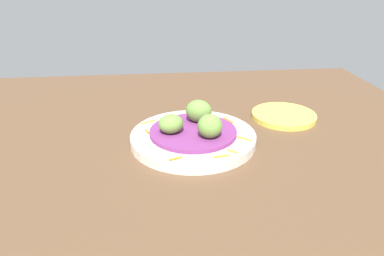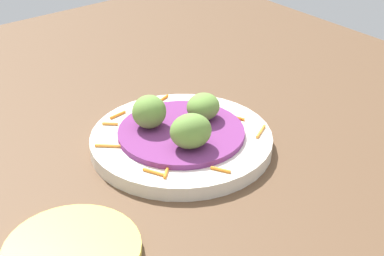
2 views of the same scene
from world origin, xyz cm
name	(u,v)px [view 2 (image 2 of 2)]	position (x,y,z in cm)	size (l,w,h in cm)	color
table_surface	(153,138)	(0.00, 0.00, 1.00)	(110.00, 110.00, 2.00)	brown
main_plate	(181,141)	(0.79, -5.65, 2.96)	(24.39, 24.39, 1.92)	silver
cabbage_bed	(181,132)	(0.79, -5.65, 4.31)	(16.93, 16.93, 0.78)	#702D6B
carrot_garnish	(170,138)	(-1.12, -5.66, 4.12)	(20.98, 21.30, 0.40)	orange
guac_scoop_left	(149,112)	(-1.93, -2.26, 6.94)	(4.62, 4.46, 4.48)	olive
guac_scoop_center	(191,131)	(-0.78, -9.71, 6.96)	(5.34, 4.39, 4.53)	olive
guac_scoop_right	(203,107)	(5.09, -4.99, 6.51)	(4.78, 4.35, 3.62)	olive
side_plate_small	(72,251)	(-21.00, -15.53, 2.59)	(14.39, 14.39, 1.18)	#E0CC4C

